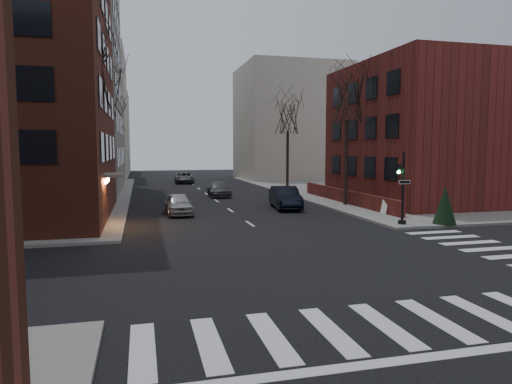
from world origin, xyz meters
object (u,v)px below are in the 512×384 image
tree_right_b (288,117)px  streetlamp_far (121,149)px  car_lane_gray (219,189)px  car_lane_silver (178,204)px  sandwich_board (387,207)px  tree_left_b (104,92)px  evergreen_shrub (445,205)px  streetlamp_near (110,150)px  car_lane_far (184,178)px  tree_right_a (347,98)px  parked_sedan (285,198)px  tree_left_c (114,115)px  traffic_signal (402,193)px  tree_left_a (88,74)px

tree_right_b → streetlamp_far: 20.01m
car_lane_gray → car_lane_silver: bearing=-110.2°
car_lane_gray → sandwich_board: bearing=-57.5°
tree_left_b → evergreen_shrub: 27.06m
car_lane_silver → streetlamp_near: bearing=129.8°
car_lane_silver → car_lane_far: 27.69m
tree_right_a → evergreen_shrub: (1.54, -9.50, -6.83)m
car_lane_far → parked_sedan: bearing=-77.8°
tree_right_b → parked_sedan: 16.35m
tree_right_b → car_lane_silver: 20.83m
tree_right_a → tree_left_c: bearing=128.7°
tree_left_b → car_lane_far: (8.00, 18.37, -8.22)m
car_lane_gray → car_lane_far: bearing=98.1°
tree_right_b → car_lane_far: 17.11m
streetlamp_near → car_lane_silver: (4.50, -5.17, -3.54)m
tree_left_b → tree_left_c: (0.00, 14.00, -0.88)m
streetlamp_near → tree_right_a: bearing=-13.2°
tree_right_b → tree_left_b: bearing=-161.2°
sandwich_board → parked_sedan: bearing=127.9°
tree_left_b → tree_left_c: size_ratio=1.11×
traffic_signal → streetlamp_near: (-16.14, 13.01, 2.33)m
car_lane_silver → evergreen_shrub: bearing=-31.9°
tree_left_b → tree_right_b: bearing=18.8°
tree_right_a → traffic_signal: bearing=-95.5°
car_lane_silver → car_lane_far: size_ratio=0.83×
traffic_signal → parked_sedan: size_ratio=0.82×
car_lane_gray → evergreen_shrub: bearing=-60.8°
evergreen_shrub → traffic_signal: bearing=168.4°
traffic_signal → streetlamp_far: size_ratio=0.64×
car_lane_gray → tree_left_c: bearing=130.2°
tree_left_b → parked_sedan: size_ratio=2.21×
tree_left_b → car_lane_far: size_ratio=2.17×
car_lane_gray → evergreen_shrub: (9.54, -19.04, 0.54)m
streetlamp_near → sandwich_board: (17.45, -9.20, -3.63)m
tree_right_a → parked_sedan: (-4.77, -0.09, -7.22)m
tree_right_b → streetlamp_far: (-17.00, 10.00, -3.35)m
streetlamp_far → car_lane_far: streetlamp_far is taller
traffic_signal → sandwich_board: traffic_signal is taller
tree_left_a → tree_left_b: tree_left_b is taller
tree_left_c → car_lane_silver: 24.83m
evergreen_shrub → tree_right_b: bearing=93.7°
tree_left_b → streetlamp_far: tree_left_b is taller
car_lane_silver → tree_right_a: bearing=4.1°
parked_sedan → car_lane_far: bearing=107.3°
tree_left_c → streetlamp_near: 18.40m
tree_left_a → tree_right_b: size_ratio=1.12×
parked_sedan → car_lane_gray: parked_sedan is taller
tree_left_b → car_lane_far: tree_left_b is taller
streetlamp_far → sandwich_board: size_ratio=6.86×
tree_left_c → parked_sedan: (12.83, -22.09, -7.22)m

